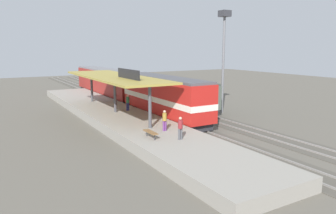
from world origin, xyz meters
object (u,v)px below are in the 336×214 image
light_mast (224,40)px  freight_car (181,94)px  platform_bench (151,132)px  passenger_carriage_single (106,83)px  person_boarding (128,102)px  person_walking (165,119)px  person_waiting (180,127)px  locomotive (164,97)px

light_mast → freight_car: bearing=129.2°
platform_bench → freight_car: 16.27m
platform_bench → passenger_carriage_single: size_ratio=0.08×
passenger_carriage_single → person_boarding: 15.88m
light_mast → person_walking: size_ratio=6.84×
person_walking → person_boarding: 9.67m
light_mast → person_walking: light_mast is taller
passenger_carriage_single → light_mast: bearing=-66.7°
person_waiting → person_boarding: 12.49m
freight_car → person_waiting: size_ratio=7.02×
freight_car → person_boarding: size_ratio=7.02×
person_boarding → light_mast: bearing=-13.2°
person_waiting → person_walking: same height
locomotive → person_walking: bearing=-119.3°
platform_bench → locomotive: size_ratio=0.12×
person_waiting → locomotive: bearing=66.7°
passenger_carriage_single → person_waiting: passenger_carriage_single is taller
freight_car → person_boarding: (-7.71, -1.36, -0.12)m
passenger_carriage_single → light_mast: light_mast is taller
locomotive → person_waiting: locomotive is taller
freight_car → person_waiting: freight_car is taller
passenger_carriage_single → light_mast: size_ratio=1.71×
person_walking → platform_bench: bearing=-145.9°
freight_car → person_boarding: freight_car is taller
light_mast → person_boarding: size_ratio=6.84×
person_boarding → locomotive: bearing=-38.0°
freight_car → light_mast: (3.20, -3.92, 6.43)m
freight_car → person_waiting: 16.42m
platform_bench → person_boarding: 11.35m
passenger_carriage_single → freight_car: size_ratio=1.67×
passenger_carriage_single → freight_car: (4.60, -14.20, -0.34)m
light_mast → person_walking: 15.26m
passenger_carriage_single → person_waiting: (-4.30, -28.00, -0.46)m
person_waiting → person_walking: (0.27, 2.81, 0.00)m
platform_bench → person_boarding: size_ratio=0.99×
freight_car → platform_bench: bearing=-130.7°
light_mast → person_waiting: bearing=-140.8°
passenger_carriage_single → person_walking: bearing=-99.1°
locomotive → passenger_carriage_single: bearing=90.0°
locomotive → person_walking: 8.26m
locomotive → person_waiting: (-4.30, -10.00, -0.56)m
passenger_carriage_single → person_boarding: (-3.11, -15.56, -0.46)m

